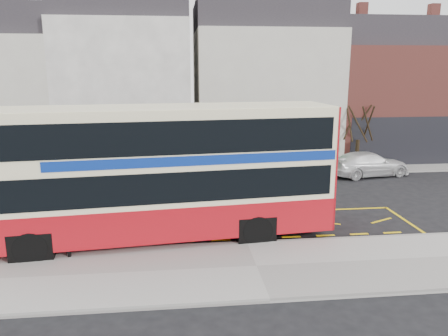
{
  "coord_description": "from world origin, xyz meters",
  "views": [
    {
      "loc": [
        -2.41,
        -14.76,
        6.24
      ],
      "look_at": [
        -0.55,
        2.0,
        2.32
      ],
      "focal_mm": 35.0,
      "sensor_mm": 36.0,
      "label": 1
    }
  ],
  "objects": [
    {
      "name": "ground",
      "position": [
        0.0,
        0.0,
        0.0
      ],
      "size": [
        120.0,
        120.0,
        0.0
      ],
      "primitive_type": "plane",
      "color": "black",
      "rests_on": "ground"
    },
    {
      "name": "pavement",
      "position": [
        0.0,
        -2.3,
        0.07
      ],
      "size": [
        40.0,
        4.0,
        0.15
      ],
      "primitive_type": "cube",
      "color": "#A6A39E",
      "rests_on": "ground"
    },
    {
      "name": "kerb",
      "position": [
        0.0,
        -0.38,
        0.07
      ],
      "size": [
        40.0,
        0.15,
        0.15
      ],
      "primitive_type": "cube",
      "color": "gray",
      "rests_on": "ground"
    },
    {
      "name": "far_pavement",
      "position": [
        0.0,
        11.0,
        0.07
      ],
      "size": [
        50.0,
        3.0,
        0.15
      ],
      "primitive_type": "cube",
      "color": "#A6A39E",
      "rests_on": "ground"
    },
    {
      "name": "road_markings",
      "position": [
        0.0,
        1.6,
        0.01
      ],
      "size": [
        14.0,
        3.4,
        0.01
      ],
      "primitive_type": null,
      "color": "yellow",
      "rests_on": "ground"
    },
    {
      "name": "terrace_far_left",
      "position": [
        -13.5,
        14.99,
        4.82
      ],
      "size": [
        8.0,
        8.01,
        10.8
      ],
      "color": "beige",
      "rests_on": "ground"
    },
    {
      "name": "terrace_left",
      "position": [
        -5.5,
        14.99,
        5.32
      ],
      "size": [
        8.0,
        8.01,
        11.8
      ],
      "color": "white",
      "rests_on": "ground"
    },
    {
      "name": "terrace_green_shop",
      "position": [
        3.5,
        14.99,
        5.07
      ],
      "size": [
        9.0,
        8.01,
        11.3
      ],
      "color": "beige",
      "rests_on": "ground"
    },
    {
      "name": "terrace_right",
      "position": [
        12.5,
        14.99,
        4.57
      ],
      "size": [
        9.0,
        8.01,
        10.3
      ],
      "color": "#A04A40",
      "rests_on": "ground"
    },
    {
      "name": "double_decker_bus",
      "position": [
        -2.92,
        0.6,
        2.58
      ],
      "size": [
        12.48,
        3.98,
        4.9
      ],
      "rotation": [
        0.0,
        0.0,
        0.1
      ],
      "color": "#FFF3C2",
      "rests_on": "ground"
    },
    {
      "name": "bus_stop_post",
      "position": [
        -5.94,
        -0.95,
        1.87
      ],
      "size": [
        0.71,
        0.12,
        2.85
      ],
      "rotation": [
        0.0,
        0.0,
        -0.01
      ],
      "color": "black",
      "rests_on": "pavement"
    },
    {
      "name": "car_silver",
      "position": [
        -7.8,
        8.83,
        0.64
      ],
      "size": [
        4.02,
        2.51,
        1.28
      ],
      "primitive_type": "imported",
      "rotation": [
        0.0,
        0.0,
        1.86
      ],
      "color": "silver",
      "rests_on": "ground"
    },
    {
      "name": "car_grey",
      "position": [
        -0.72,
        9.03,
        0.66
      ],
      "size": [
        4.24,
        2.45,
        1.32
      ],
      "primitive_type": "imported",
      "rotation": [
        0.0,
        0.0,
        1.29
      ],
      "color": "#3F4347",
      "rests_on": "ground"
    },
    {
      "name": "car_white",
      "position": [
        8.76,
        9.06,
        0.7
      ],
      "size": [
        5.06,
        2.74,
        1.39
      ],
      "primitive_type": "imported",
      "rotation": [
        0.0,
        0.0,
        1.74
      ],
      "color": "white",
      "rests_on": "ground"
    },
    {
      "name": "street_tree_right",
      "position": [
        8.64,
        10.53,
        3.48
      ],
      "size": [
        2.37,
        2.37,
        5.11
      ],
      "color": "black",
      "rests_on": "ground"
    }
  ]
}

